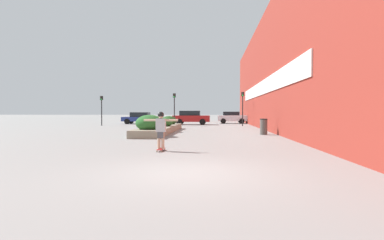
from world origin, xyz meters
TOP-DOWN VIEW (x-y plane):
  - ground_plane at (0.00, 0.00)m, footprint 300.00×300.00m
  - building_wall_right at (5.19, 19.09)m, footprint 0.67×48.11m
  - planter_box at (-3.29, 14.29)m, footprint 1.86×11.24m
  - skateboard at (-1.36, 4.08)m, footprint 0.27×0.78m
  - skateboarder at (-1.36, 4.08)m, footprint 1.36×0.25m
  - trash_bin at (4.00, 12.92)m, footprint 0.50×0.50m
  - car_leftmost at (2.96, 32.33)m, footprint 3.82×2.02m
  - car_center_left at (-2.12, 28.33)m, footprint 4.39×1.96m
  - car_center_right at (-8.91, 30.13)m, footprint 4.12×2.03m
  - traffic_light_left at (-3.72, 25.16)m, footprint 0.28×0.30m
  - traffic_light_right at (3.74, 25.47)m, footprint 0.28×0.30m
  - traffic_light_far_left at (-11.85, 24.95)m, footprint 0.28×0.30m

SIDE VIEW (x-z plane):
  - ground_plane at x=0.00m, z-range 0.00..0.00m
  - skateboard at x=-1.36m, z-range 0.02..0.11m
  - planter_box at x=-3.29m, z-range -0.21..1.14m
  - trash_bin at x=4.00m, z-range 0.00..1.08m
  - car_center_right at x=-8.91m, z-range 0.04..1.52m
  - car_leftmost at x=2.96m, z-range 0.05..1.61m
  - car_center_left at x=-2.12m, z-range 0.04..1.71m
  - skateboarder at x=-1.36m, z-range 0.24..1.69m
  - traffic_light_far_left at x=-11.85m, z-range 0.61..3.92m
  - traffic_light_left at x=-3.72m, z-range 0.64..4.21m
  - traffic_light_right at x=3.74m, z-range 0.65..4.35m
  - building_wall_right at x=5.19m, z-range -0.01..9.98m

